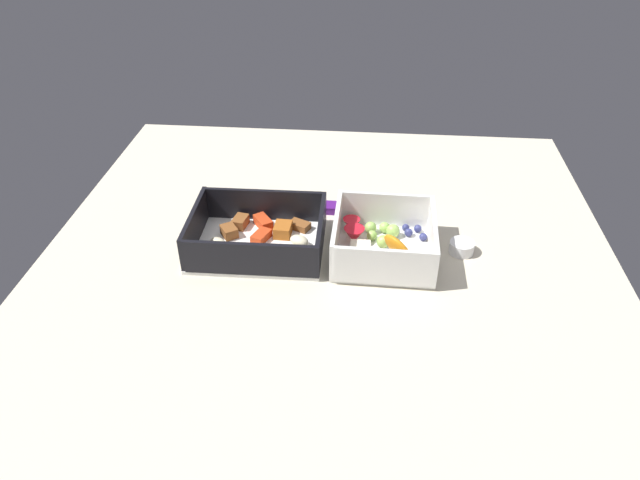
{
  "coord_description": "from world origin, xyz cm",
  "views": [
    {
      "loc": [
        4.66,
        -66.73,
        50.92
      ],
      "look_at": [
        -1.16,
        -0.22,
        4.0
      ],
      "focal_mm": 33.01,
      "sensor_mm": 36.0,
      "label": 1
    }
  ],
  "objects": [
    {
      "name": "table_surface",
      "position": [
        0.0,
        0.0,
        1.0
      ],
      "size": [
        80.0,
        80.0,
        2.0
      ],
      "primitive_type": "cube",
      "color": "beige",
      "rests_on": "ground"
    },
    {
      "name": "pasta_container",
      "position": [
        -9.75,
        0.07,
        3.71
      ],
      "size": [
        18.57,
        14.29,
        5.51
      ],
      "rotation": [
        0.0,
        0.0,
        0.01
      ],
      "color": "white",
      "rests_on": "table_surface"
    },
    {
      "name": "fruit_bowl",
      "position": [
        7.32,
        -0.12,
        4.03
      ],
      "size": [
        14.03,
        14.61,
        5.94
      ],
      "rotation": [
        0.0,
        0.0,
        -0.02
      ],
      "color": "white",
      "rests_on": "table_surface"
    },
    {
      "name": "candy_bar",
      "position": [
        -0.97,
        10.58,
        2.6
      ],
      "size": [
        7.02,
        2.46,
        1.2
      ],
      "primitive_type": "cube",
      "rotation": [
        0.0,
        0.0,
        -0.01
      ],
      "color": "#51197A",
      "rests_on": "table_surface"
    },
    {
      "name": "paper_cup_liner",
      "position": [
        18.6,
        1.37,
        2.85
      ],
      "size": [
        3.46,
        3.46,
        1.7
      ],
      "primitive_type": "cylinder",
      "color": "white",
      "rests_on": "table_surface"
    }
  ]
}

